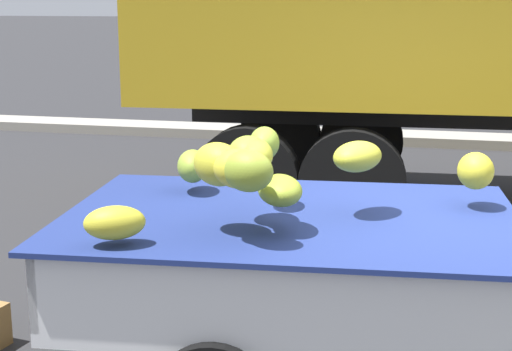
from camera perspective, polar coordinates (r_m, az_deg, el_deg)
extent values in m
cube|color=gray|center=(13.10, 13.49, 2.62)|extent=(80.00, 0.80, 0.16)
cube|color=white|center=(4.72, 2.52, -8.82)|extent=(2.70, 1.90, 0.08)
cube|color=white|center=(5.41, 3.39, -3.08)|extent=(2.56, 0.27, 0.44)
cube|color=white|center=(3.87, 1.36, -9.68)|extent=(2.56, 0.27, 0.44)
cube|color=white|center=(4.69, 18.11, -6.24)|extent=(0.20, 1.68, 0.44)
cube|color=white|center=(4.91, -12.28, -5.05)|extent=(0.20, 1.68, 0.44)
cube|color=#B21914|center=(5.45, 3.41, -3.40)|extent=(2.45, 0.23, 0.07)
cube|color=navy|center=(4.57, 2.58, -3.10)|extent=(2.83, 2.03, 0.03)
ellipsoid|color=gold|center=(4.02, -10.46, -3.47)|extent=(0.38, 0.32, 0.18)
ellipsoid|color=gold|center=(3.96, -1.23, 0.52)|extent=(0.29, 0.26, 0.21)
ellipsoid|color=olive|center=(4.18, 1.79, -1.10)|extent=(0.35, 0.42, 0.17)
ellipsoid|color=gold|center=(4.30, -0.05, 1.52)|extent=(0.28, 0.39, 0.18)
ellipsoid|color=gold|center=(4.83, 16.00, 0.34)|extent=(0.26, 0.29, 0.23)
ellipsoid|color=olive|center=(4.62, 0.62, 2.42)|extent=(0.23, 0.33, 0.20)
ellipsoid|color=#8FA32F|center=(4.33, -0.60, 1.65)|extent=(0.27, 0.32, 0.20)
ellipsoid|color=gold|center=(4.13, -2.82, 0.84)|extent=(0.39, 0.38, 0.24)
ellipsoid|color=olive|center=(3.88, -0.60, 0.34)|extent=(0.33, 0.29, 0.22)
ellipsoid|color=gold|center=(4.51, 7.55, 1.41)|extent=(0.38, 0.43, 0.18)
ellipsoid|color=#8BA432|center=(5.06, -4.74, 0.70)|extent=(0.28, 0.37, 0.21)
cylinder|color=black|center=(5.60, 0.19, -8.10)|extent=(0.66, 0.26, 0.64)
cylinder|color=black|center=(10.16, 7.84, 2.61)|extent=(1.10, 0.36, 1.08)
cylinder|color=black|center=(7.81, 7.17, -0.46)|extent=(1.10, 0.36, 1.08)
cylinder|color=black|center=(10.25, 1.79, 2.81)|extent=(1.10, 0.36, 1.08)
cylinder|color=black|center=(7.93, -0.65, -0.16)|extent=(1.10, 0.36, 1.08)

